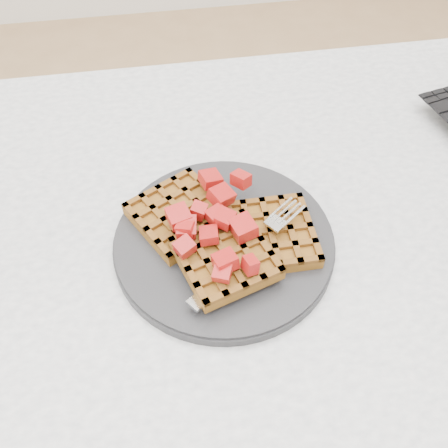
% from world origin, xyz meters
% --- Properties ---
extents(ground, '(4.00, 4.00, 0.00)m').
position_xyz_m(ground, '(0.00, 0.00, 0.00)').
color(ground, tan).
rests_on(ground, ground).
extents(table, '(1.20, 0.80, 0.75)m').
position_xyz_m(table, '(0.00, 0.00, 0.64)').
color(table, silver).
rests_on(table, ground).
extents(plate, '(0.25, 0.25, 0.02)m').
position_xyz_m(plate, '(-0.08, 0.03, 0.76)').
color(plate, black).
rests_on(plate, table).
extents(waffles, '(0.21, 0.20, 0.03)m').
position_xyz_m(waffles, '(-0.08, 0.02, 0.78)').
color(waffles, brown).
rests_on(waffles, plate).
extents(strawberry_pile, '(0.15, 0.15, 0.02)m').
position_xyz_m(strawberry_pile, '(-0.08, 0.03, 0.80)').
color(strawberry_pile, '#860000').
rests_on(strawberry_pile, waffles).
extents(fork, '(0.16, 0.13, 0.02)m').
position_xyz_m(fork, '(-0.05, -0.00, 0.77)').
color(fork, silver).
rests_on(fork, plate).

